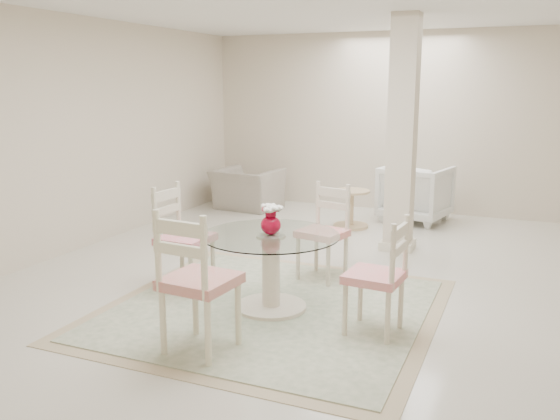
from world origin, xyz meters
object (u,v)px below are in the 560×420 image
at_px(side_table, 351,210).
at_px(armchair_white, 416,193).
at_px(column, 402,135).
at_px(dining_table, 271,272).
at_px(dining_chair_east, 383,268).
at_px(dining_chair_south, 193,272).
at_px(red_vase, 271,219).
at_px(dining_chair_north, 326,225).
at_px(recliner_taupe, 247,189).
at_px(dining_chair_west, 179,230).

bearing_deg(side_table, armchair_white, 45.46).
relative_size(column, dining_table, 2.30).
height_order(dining_chair_east, dining_chair_south, dining_chair_south).
distance_m(red_vase, dining_chair_south, 1.04).
xyz_separation_m(dining_table, red_vase, (0.00, -0.00, 0.47)).
bearing_deg(armchair_white, dining_chair_south, 94.20).
bearing_deg(dining_chair_north, armchair_white, 95.18).
distance_m(dining_chair_north, side_table, 2.24).
xyz_separation_m(dining_chair_east, dining_chair_north, (-0.85, 1.15, 0.01)).
height_order(red_vase, recliner_taupe, red_vase).
height_order(dining_chair_east, armchair_white, dining_chair_east).
distance_m(dining_chair_west, recliner_taupe, 3.78).
bearing_deg(dining_chair_west, dining_chair_east, -94.72).
bearing_deg(dining_chair_north, dining_chair_south, -86.45).
relative_size(red_vase, armchair_white, 0.30).
bearing_deg(armchair_white, recliner_taupe, 15.79).
bearing_deg(dining_chair_east, red_vase, -93.52).
height_order(column, red_vase, column).
bearing_deg(red_vase, dining_chair_north, 81.30).
distance_m(red_vase, dining_chair_east, 1.05).
relative_size(dining_table, side_table, 2.27).
bearing_deg(armchair_white, red_vase, 94.43).
height_order(dining_chair_west, side_table, dining_chair_west).
bearing_deg(dining_chair_east, recliner_taupe, -137.04).
bearing_deg(recliner_taupe, red_vase, 124.97).
relative_size(column, recliner_taupe, 2.81).
distance_m(red_vase, dining_chair_west, 1.05).
xyz_separation_m(dining_table, armchair_white, (0.52, 3.94, 0.06)).
height_order(dining_table, armchair_white, armchair_white).
bearing_deg(column, armchair_white, 93.14).
bearing_deg(column, dining_chair_north, -108.08).
xyz_separation_m(red_vase, side_table, (-0.22, 3.20, -0.58)).
bearing_deg(armchair_white, column, 105.02).
bearing_deg(dining_chair_north, dining_chair_east, -41.49).
xyz_separation_m(column, dining_chair_east, (0.40, -2.52, -0.80)).
bearing_deg(dining_chair_east, side_table, -155.18).
height_order(column, dining_chair_south, column).
bearing_deg(red_vase, dining_chair_west, 171.60).
bearing_deg(dining_chair_west, dining_table, -94.67).
height_order(recliner_taupe, armchair_white, armchair_white).
height_order(column, armchair_white, column).
height_order(dining_table, recliner_taupe, dining_table).
bearing_deg(dining_chair_east, dining_chair_north, -138.89).
height_order(dining_chair_west, recliner_taupe, dining_chair_west).
xyz_separation_m(column, recliner_taupe, (-2.67, 1.39, -1.04)).
distance_m(recliner_taupe, armchair_white, 2.59).
height_order(red_vase, armchair_white, red_vase).
height_order(dining_chair_north, recliner_taupe, dining_chair_north).
bearing_deg(side_table, dining_chair_north, -80.40).
xyz_separation_m(column, dining_chair_north, (-0.45, -1.37, -0.79)).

